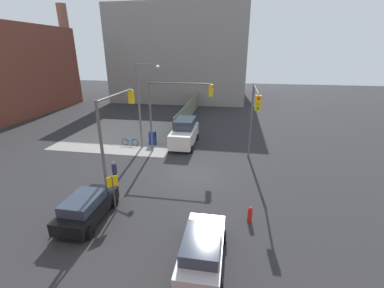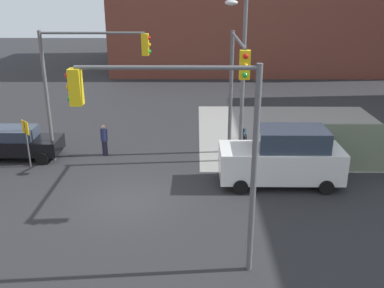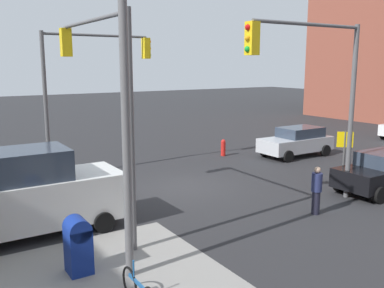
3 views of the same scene
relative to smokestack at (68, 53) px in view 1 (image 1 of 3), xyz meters
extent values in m
plane|color=#28282B|center=(-31.57, -30.00, -8.62)|extent=(120.00, 120.00, 0.00)
cube|color=gray|center=(-22.57, -21.00, -8.62)|extent=(12.00, 12.00, 0.01)
cube|color=slate|center=(-13.46, -26.80, -7.42)|extent=(20.22, 0.12, 2.40)
cube|color=gray|center=(4.43, -22.56, -0.42)|extent=(20.00, 24.00, 16.40)
cylinder|color=brown|center=(0.00, 0.00, 0.00)|extent=(1.80, 1.80, 17.24)
cylinder|color=#59595B|center=(-36.07, -25.50, -5.37)|extent=(0.18, 0.18, 6.50)
cylinder|color=#59595B|center=(-33.61, -25.50, -2.24)|extent=(4.92, 0.12, 0.12)
cube|color=yellow|center=(-31.15, -25.50, -2.77)|extent=(0.32, 0.36, 1.00)
sphere|color=red|center=(-30.97, -25.50, -2.45)|extent=(0.18, 0.18, 0.18)
sphere|color=orange|center=(-30.97, -25.50, -2.77)|extent=(0.18, 0.18, 0.18)
sphere|color=green|center=(-30.97, -25.50, -3.09)|extent=(0.18, 0.18, 0.18)
cylinder|color=#59595B|center=(-27.07, -34.50, -5.37)|extent=(0.18, 0.18, 6.50)
cylinder|color=#59595B|center=(-29.54, -34.50, -2.24)|extent=(4.94, 0.12, 0.12)
cube|color=yellow|center=(-32.02, -34.50, -2.77)|extent=(0.32, 0.36, 1.00)
sphere|color=red|center=(-32.20, -34.50, -2.45)|extent=(0.18, 0.18, 0.18)
sphere|color=orange|center=(-32.20, -34.50, -2.77)|extent=(0.18, 0.18, 0.18)
sphere|color=green|center=(-32.20, -34.50, -3.09)|extent=(0.18, 0.18, 0.18)
cylinder|color=#59595B|center=(-27.07, -25.50, -5.37)|extent=(0.18, 0.18, 6.50)
cylinder|color=#59595B|center=(-27.07, -28.23, -2.24)|extent=(0.12, 5.46, 0.12)
cube|color=yellow|center=(-27.07, -30.96, -2.77)|extent=(0.36, 0.32, 1.00)
sphere|color=red|center=(-27.07, -31.14, -2.45)|extent=(0.18, 0.18, 0.18)
sphere|color=orange|center=(-27.07, -31.14, -2.77)|extent=(0.18, 0.18, 0.18)
sphere|color=green|center=(-27.07, -31.14, -3.09)|extent=(0.18, 0.18, 0.18)
cylinder|color=slate|center=(-26.37, -24.20, -4.62)|extent=(0.20, 0.20, 8.00)
cylinder|color=slate|center=(-26.81, -25.32, -0.72)|extent=(0.97, 2.27, 0.10)
ellipsoid|color=silver|center=(-27.25, -26.43, -0.87)|extent=(0.56, 0.36, 0.24)
cylinder|color=#4C4C4C|center=(-36.97, -26.40, -7.42)|extent=(0.08, 0.08, 2.40)
cube|color=yellow|center=(-36.97, -26.40, -6.57)|extent=(0.48, 0.48, 0.64)
cube|color=navy|center=(-25.37, -25.00, -8.05)|extent=(0.56, 0.64, 1.15)
cylinder|color=navy|center=(-25.37, -25.00, -7.47)|extent=(0.56, 0.64, 0.56)
cylinder|color=red|center=(-36.57, -34.20, -8.22)|extent=(0.26, 0.26, 0.80)
sphere|color=red|center=(-36.57, -34.20, -7.80)|extent=(0.24, 0.24, 0.24)
cube|color=black|center=(-37.87, -25.22, -7.93)|extent=(4.16, 1.80, 0.75)
cube|color=#2D3847|center=(-38.20, -25.22, -7.28)|extent=(2.33, 1.58, 0.55)
cylinder|color=black|center=(-36.46, -24.32, -8.30)|extent=(0.64, 0.22, 0.64)
cylinder|color=black|center=(-36.46, -26.12, -8.30)|extent=(0.64, 0.22, 0.64)
cylinder|color=black|center=(-39.28, -24.32, -8.30)|extent=(0.64, 0.22, 0.64)
cylinder|color=black|center=(-39.28, -26.12, -8.30)|extent=(0.64, 0.22, 0.64)
cube|color=#B7BABF|center=(-39.93, -31.96, -7.93)|extent=(4.25, 1.80, 0.75)
cube|color=#2D3847|center=(-40.27, -31.96, -7.28)|extent=(2.38, 1.58, 0.55)
cylinder|color=black|center=(-38.48, -31.06, -8.30)|extent=(0.64, 0.22, 0.64)
cylinder|color=black|center=(-38.48, -32.86, -8.30)|extent=(0.64, 0.22, 0.64)
cylinder|color=black|center=(-41.37, -31.06, -8.30)|extent=(0.64, 0.22, 0.64)
cylinder|color=black|center=(-41.37, -32.86, -8.30)|extent=(0.64, 0.22, 0.64)
cube|color=white|center=(-24.99, -28.20, -7.60)|extent=(5.40, 2.10, 1.40)
cube|color=#2D3847|center=(-24.56, -28.20, -6.45)|extent=(3.02, 1.85, 0.90)
cylinder|color=black|center=(-26.83, -29.25, -8.30)|extent=(0.64, 0.22, 0.64)
cylinder|color=black|center=(-26.83, -27.15, -8.30)|extent=(0.64, 0.22, 0.64)
cylinder|color=black|center=(-23.16, -29.25, -8.30)|extent=(0.64, 0.22, 0.64)
cylinder|color=black|center=(-23.16, -27.15, -8.30)|extent=(0.64, 0.22, 0.64)
cylinder|color=navy|center=(-33.57, -24.80, -7.49)|extent=(0.36, 0.36, 0.64)
sphere|color=tan|center=(-33.57, -24.80, -7.06)|extent=(0.22, 0.22, 0.22)
cylinder|color=#1E1E2D|center=(-33.57, -24.80, -8.22)|extent=(0.28, 0.28, 0.81)
torus|color=black|center=(-25.97, -22.28, -8.29)|extent=(0.05, 0.71, 0.71)
torus|color=black|center=(-25.97, -23.32, -8.29)|extent=(0.05, 0.71, 0.71)
cube|color=#1E5999|center=(-25.97, -22.80, -8.11)|extent=(0.04, 1.04, 0.08)
cylinder|color=#1E5999|center=(-25.97, -23.08, -7.87)|extent=(0.04, 0.04, 0.40)
torus|color=black|center=(-37.85, -24.00, -8.29)|extent=(0.71, 0.05, 0.71)
torus|color=black|center=(-38.89, -24.00, -8.29)|extent=(0.71, 0.05, 0.71)
cube|color=black|center=(-38.37, -24.00, -8.11)|extent=(1.04, 0.04, 0.08)
cylinder|color=black|center=(-38.65, -24.00, -7.87)|extent=(0.04, 0.04, 0.40)
camera|label=1|loc=(-48.98, -33.01, 0.43)|focal=24.00mm
camera|label=2|loc=(-28.75, -45.84, -0.22)|focal=40.00mm
camera|label=3|loc=(-22.48, -15.21, -3.55)|focal=40.00mm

